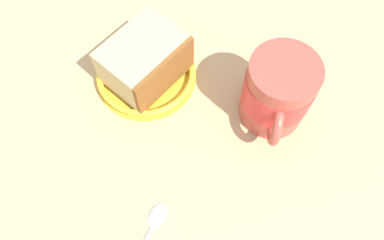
{
  "coord_description": "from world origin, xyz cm",
  "views": [
    {
      "loc": [
        9.56,
        -19.32,
        44.23
      ],
      "look_at": [
        0.75,
        -1.42,
        3.0
      ],
      "focal_mm": 35.65,
      "sensor_mm": 36.0,
      "label": 1
    }
  ],
  "objects": [
    {
      "name": "teaspoon",
      "position": [
        2.06,
        -15.25,
        0.35
      ],
      "size": [
        2.13,
        13.56,
        0.8
      ],
      "color": "silver",
      "rests_on": "ground_plane"
    },
    {
      "name": "tea_mug",
      "position": [
        8.68,
        5.45,
        5.22
      ],
      "size": [
        8.34,
        10.87,
        9.98
      ],
      "color": "#BF4C3F",
      "rests_on": "ground_plane"
    },
    {
      "name": "small_plate",
      "position": [
        -8.33,
        3.01,
        0.81
      ],
      "size": [
        13.52,
        13.52,
        1.64
      ],
      "color": "yellow",
      "rests_on": "ground_plane"
    },
    {
      "name": "cake_slice",
      "position": [
        -8.06,
        2.94,
        3.99
      ],
      "size": [
        10.07,
        11.7,
        6.34
      ],
      "color": "brown",
      "rests_on": "small_plate"
    },
    {
      "name": "ground_plane",
      "position": [
        0.0,
        0.0,
        -1.34
      ],
      "size": [
        157.62,
        157.62,
        2.68
      ],
      "primitive_type": "cube",
      "color": "tan"
    }
  ]
}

